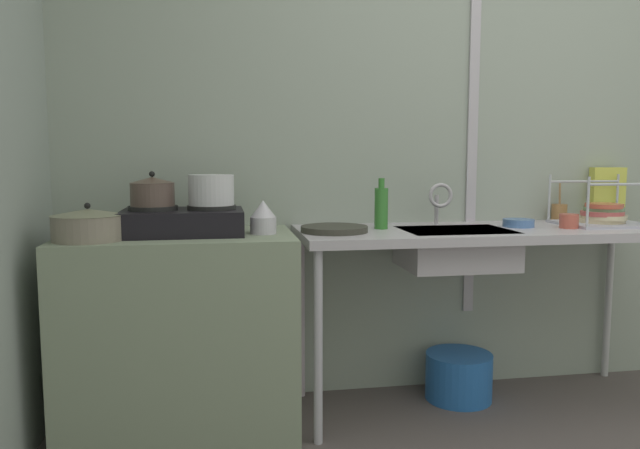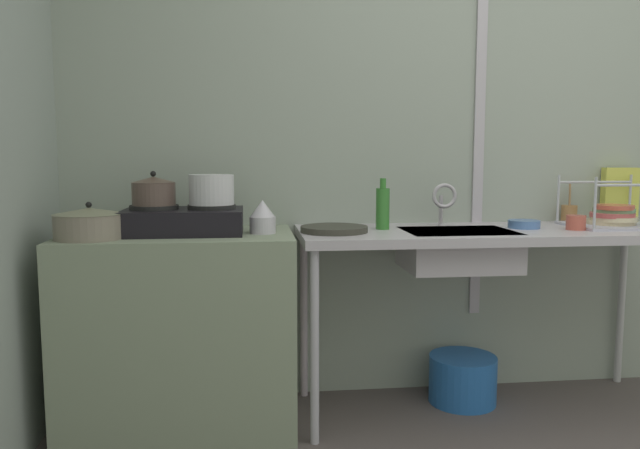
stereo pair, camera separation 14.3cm
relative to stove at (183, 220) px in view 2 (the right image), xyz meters
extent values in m
cube|color=#99A295|center=(1.53, 0.34, 0.37)|extent=(5.04, 0.10, 2.53)
cube|color=#BBB2BD|center=(1.40, 0.28, 0.50)|extent=(0.05, 0.01, 2.03)
cube|color=gray|center=(-0.02, 0.00, -0.48)|extent=(0.96, 0.58, 0.84)
cube|color=#BBB2BD|center=(1.35, 0.00, -0.08)|extent=(1.72, 0.58, 0.04)
cylinder|color=#B9B4C0|center=(0.53, -0.25, -0.50)|extent=(0.04, 0.04, 0.80)
cylinder|color=#C3AFBD|center=(0.53, 0.25, -0.50)|extent=(0.04, 0.04, 0.80)
cylinder|color=#BAB8BA|center=(2.17, 0.25, -0.50)|extent=(0.04, 0.04, 0.80)
cube|color=black|center=(0.00, 0.00, 0.00)|extent=(0.50, 0.33, 0.10)
cylinder|color=black|center=(-0.12, 0.00, 0.06)|extent=(0.20, 0.20, 0.02)
cylinder|color=black|center=(0.12, 0.00, 0.06)|extent=(0.20, 0.20, 0.02)
cylinder|color=brown|center=(-0.12, 0.00, 0.11)|extent=(0.18, 0.18, 0.10)
cone|color=brown|center=(-0.12, 0.00, 0.17)|extent=(0.18, 0.18, 0.02)
sphere|color=black|center=(-0.12, 0.00, 0.20)|extent=(0.02, 0.02, 0.02)
cylinder|color=silver|center=(0.12, 0.00, 0.13)|extent=(0.19, 0.19, 0.13)
cylinder|color=gray|center=(-0.35, -0.13, -0.01)|extent=(0.27, 0.27, 0.10)
cone|color=gray|center=(-0.35, -0.13, 0.05)|extent=(0.28, 0.28, 0.02)
sphere|color=black|center=(-0.35, -0.13, 0.08)|extent=(0.02, 0.02, 0.02)
cylinder|color=silver|center=(0.33, -0.03, -0.02)|extent=(0.11, 0.11, 0.07)
cone|color=silver|center=(0.33, -0.03, 0.05)|extent=(0.11, 0.11, 0.07)
cube|color=#BBB2BD|center=(1.19, -0.04, -0.14)|extent=(0.48, 0.36, 0.17)
cylinder|color=#BBB2BD|center=(1.18, 0.18, 0.01)|extent=(0.02, 0.02, 0.14)
torus|color=#BBB2BD|center=(1.18, 0.13, 0.09)|extent=(0.12, 0.02, 0.12)
cylinder|color=#34332B|center=(0.64, -0.03, -0.04)|extent=(0.29, 0.29, 0.03)
cylinder|color=#B5B6BE|center=(1.77, -0.13, 0.06)|extent=(0.01, 0.01, 0.24)
cylinder|color=#B5B6BE|center=(1.77, 0.18, 0.06)|extent=(0.01, 0.01, 0.24)
cylinder|color=#B5B6BE|center=(2.14, 0.18, 0.06)|extent=(0.01, 0.01, 0.24)
cylinder|color=#B5B6BE|center=(1.95, -0.13, 0.14)|extent=(0.37, 0.01, 0.01)
cylinder|color=#B5B6BE|center=(1.95, 0.18, 0.14)|extent=(0.37, 0.01, 0.01)
cube|color=#B5B3C5|center=(1.95, 0.03, -0.05)|extent=(0.39, 0.34, 0.01)
cylinder|color=beige|center=(1.95, 0.03, -0.03)|extent=(0.22, 0.22, 0.02)
cylinder|color=beige|center=(1.96, 0.02, -0.02)|extent=(0.20, 0.20, 0.02)
cylinder|color=#BD504E|center=(1.95, 0.02, 0.00)|extent=(0.19, 0.19, 0.02)
cylinder|color=#6B9466|center=(1.96, 0.03, 0.02)|extent=(0.18, 0.18, 0.02)
cylinder|color=#C55941|center=(1.96, 0.02, 0.04)|extent=(0.17, 0.17, 0.02)
cylinder|color=#BC5443|center=(1.72, -0.07, -0.02)|extent=(0.08, 0.08, 0.06)
cylinder|color=#4E74B2|center=(1.52, 0.02, -0.04)|extent=(0.14, 0.14, 0.04)
cylinder|color=#347A2E|center=(0.87, 0.05, 0.04)|extent=(0.06, 0.06, 0.18)
cylinder|color=#347A2E|center=(0.87, 0.05, 0.15)|extent=(0.03, 0.03, 0.04)
cube|color=#D3D24D|center=(2.12, 0.24, 0.08)|extent=(0.17, 0.08, 0.27)
cylinder|color=#A27040|center=(1.85, 0.23, -0.01)|extent=(0.08, 0.08, 0.08)
cylinder|color=olive|center=(1.85, 0.23, 0.05)|extent=(0.04, 0.07, 0.16)
cylinder|color=#245FB0|center=(1.28, 0.09, -0.78)|extent=(0.32, 0.32, 0.22)
camera|label=1|loc=(0.14, -2.57, 0.27)|focal=33.92mm
camera|label=2|loc=(0.29, -2.59, 0.27)|focal=33.92mm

